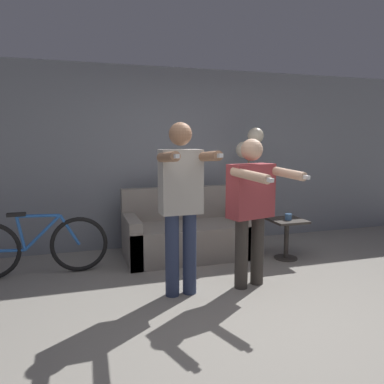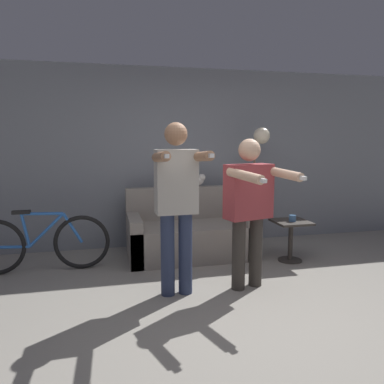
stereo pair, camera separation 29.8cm
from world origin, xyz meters
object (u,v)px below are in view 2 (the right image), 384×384
object	(u,v)px
floor_lamp	(255,151)
side_table	(291,232)
cat	(191,181)
cup	(292,218)
person_right	(249,203)
person_left	(177,197)
couch	(190,235)
bicycle	(40,243)

from	to	relation	value
floor_lamp	side_table	distance (m)	1.25
cat	cup	distance (m)	1.48
cup	person_right	bearing A→B (deg)	-141.94
person_left	couch	bearing A→B (deg)	70.05
floor_lamp	side_table	xyz separation A→B (m)	(0.23, -0.69, -1.02)
cat	side_table	world-z (taller)	cat
person_right	floor_lamp	size ratio (longest dim) A/B	0.91
side_table	bicycle	bearing A→B (deg)	174.22
couch	cup	xyz separation A→B (m)	(1.23, -0.55, 0.28)
floor_lamp	cup	bearing A→B (deg)	-72.64
cat	floor_lamp	size ratio (longest dim) A/B	0.30
floor_lamp	bicycle	size ratio (longest dim) A/B	1.07
cat	bicycle	bearing A→B (deg)	-165.48
person_left	side_table	world-z (taller)	person_left
side_table	floor_lamp	bearing A→B (deg)	108.40
cat	side_table	xyz separation A→B (m)	(1.13, -0.83, -0.61)
couch	cat	bearing A→B (deg)	72.48
person_left	person_right	xyz separation A→B (m)	(0.77, 0.00, -0.08)
floor_lamp	bicycle	bearing A→B (deg)	-172.59
bicycle	couch	bearing A→B (deg)	6.00
side_table	cup	size ratio (longest dim) A/B	6.05
couch	bicycle	world-z (taller)	couch
couch	side_table	distance (m)	1.34
cup	bicycle	xyz separation A→B (m)	(-3.10, 0.35, -0.23)
couch	cat	world-z (taller)	cat
couch	cup	world-z (taller)	couch
couch	floor_lamp	bearing A→B (deg)	10.02
floor_lamp	side_table	bearing A→B (deg)	-71.60
person_right	floor_lamp	world-z (taller)	floor_lamp
couch	person_left	xyz separation A→B (m)	(-0.41, -1.23, 0.72)
person_left	floor_lamp	distance (m)	2.03
couch	person_right	world-z (taller)	person_right
couch	person_right	bearing A→B (deg)	-73.76
cat	floor_lamp	xyz separation A→B (m)	(0.90, -0.14, 0.41)
person_right	bicycle	size ratio (longest dim) A/B	0.97
couch	cat	xyz separation A→B (m)	(0.10, 0.31, 0.70)
person_right	cat	distance (m)	1.56
person_right	floor_lamp	bearing A→B (deg)	50.62
person_left	bicycle	bearing A→B (deg)	143.43
floor_lamp	bicycle	distance (m)	3.09
person_right	cat	world-z (taller)	person_right
side_table	cup	distance (m)	0.20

